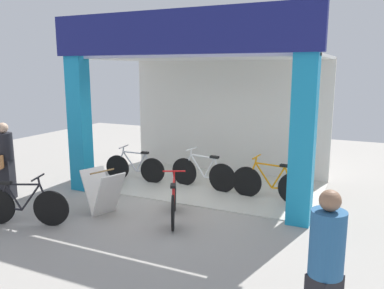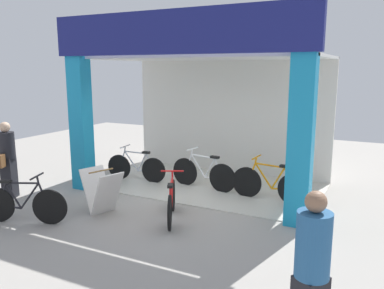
% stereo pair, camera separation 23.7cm
% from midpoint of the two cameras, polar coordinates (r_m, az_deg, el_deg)
% --- Properties ---
extents(ground_plane, '(18.93, 18.93, 0.00)m').
position_cam_midpoint_polar(ground_plane, '(8.41, -1.47, -8.59)').
color(ground_plane, '#9E9991').
rests_on(ground_plane, ground).
extents(shop_facade, '(5.67, 3.28, 3.92)m').
position_cam_midpoint_polar(shop_facade, '(9.30, 2.83, 6.48)').
color(shop_facade, beige).
rests_on(shop_facade, ground).
extents(bicycle_inside_0, '(1.73, 0.48, 0.95)m').
position_cam_midpoint_polar(bicycle_inside_0, '(8.63, 12.03, -5.66)').
color(bicycle_inside_0, black).
rests_on(bicycle_inside_0, ground).
extents(bicycle_inside_1, '(1.72, 0.47, 0.95)m').
position_cam_midpoint_polar(bicycle_inside_1, '(9.30, 2.39, -4.21)').
color(bicycle_inside_1, black).
rests_on(bicycle_inside_1, ground).
extents(bicycle_inside_2, '(1.62, 0.45, 0.89)m').
position_cam_midpoint_polar(bicycle_inside_2, '(10.03, -7.44, -3.30)').
color(bicycle_inside_2, black).
rests_on(bicycle_inside_2, ground).
extents(bicycle_parked_0, '(0.74, 1.47, 0.89)m').
position_cam_midpoint_polar(bicycle_parked_0, '(7.46, -2.08, -8.31)').
color(bicycle_parked_0, black).
rests_on(bicycle_parked_0, ground).
extents(bicycle_parked_1, '(1.59, 0.63, 0.92)m').
position_cam_midpoint_polar(bicycle_parked_1, '(7.89, -22.57, -7.98)').
color(bicycle_parked_1, black).
rests_on(bicycle_parked_1, ground).
extents(sandwich_board_sign, '(0.93, 0.77, 0.88)m').
position_cam_midpoint_polar(sandwich_board_sign, '(7.93, -12.12, -6.73)').
color(sandwich_board_sign, silver).
rests_on(sandwich_board_sign, ground).
extents(pedestrian_0, '(0.45, 0.45, 1.72)m').
position_cam_midpoint_polar(pedestrian_0, '(4.13, 18.63, -17.57)').
color(pedestrian_0, black).
rests_on(pedestrian_0, ground).
extents(pedestrian_1, '(0.47, 0.61, 1.69)m').
position_cam_midpoint_polar(pedestrian_1, '(9.39, -24.62, -1.93)').
color(pedestrian_1, black).
rests_on(pedestrian_1, ground).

